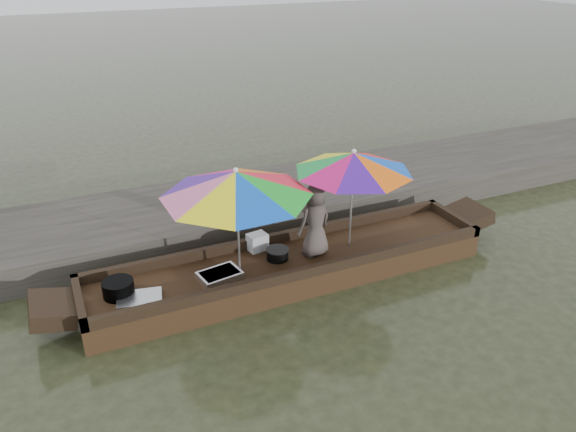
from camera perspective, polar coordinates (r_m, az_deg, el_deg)
name	(u,v)px	position (r m, az deg, el deg)	size (l,w,h in m)	color
water	(291,279)	(8.47, 0.28, -6.37)	(80.00, 80.00, 0.00)	black
dock	(240,207)	(10.15, -4.90, 0.90)	(22.00, 2.20, 0.50)	#2D2B26
boat_hull	(291,269)	(8.38, 0.28, -5.36)	(6.03, 1.20, 0.35)	black
cooking_pot	(118,288)	(7.73, -16.86, -7.05)	(0.41, 0.41, 0.22)	black
tray_crayfish	(220,275)	(7.86, -6.96, -5.99)	(0.57, 0.39, 0.09)	silver
tray_scallop	(140,299)	(7.59, -14.84, -8.15)	(0.57, 0.39, 0.06)	silver
charcoal_grill	(277,254)	(8.24, -1.08, -3.93)	(0.32, 0.32, 0.15)	black
supply_bag	(257,242)	(8.47, -3.13, -2.65)	(0.28, 0.22, 0.26)	silver
vendor	(315,220)	(8.16, 2.77, -0.41)	(0.55, 0.36, 1.12)	#4A413D
umbrella_bow	(238,221)	(7.66, -5.12, -0.53)	(2.06, 2.06, 1.55)	orange
umbrella_stern	(351,199)	(8.35, 6.47, 1.72)	(1.74, 1.74, 1.55)	red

